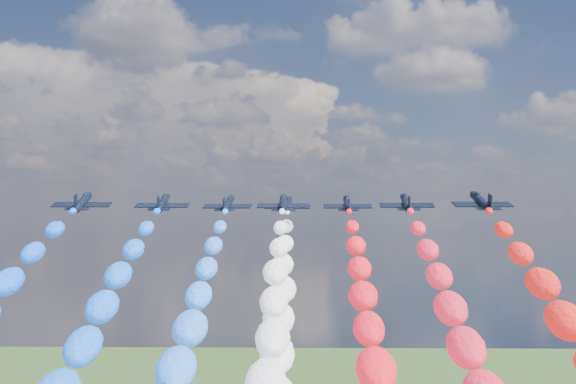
# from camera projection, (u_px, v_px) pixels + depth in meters

# --- Properties ---
(jet_0) EXTENTS (10.31, 13.64, 6.32)m
(jet_0) POSITION_uv_depth(u_px,v_px,m) (82.00, 202.00, 127.85)
(jet_0) COLOR black
(jet_1) EXTENTS (9.90, 13.35, 6.32)m
(jet_1) POSITION_uv_depth(u_px,v_px,m) (163.00, 203.00, 138.18)
(jet_1) COLOR black
(jet_2) EXTENTS (10.33, 13.65, 6.32)m
(jet_2) POSITION_uv_depth(u_px,v_px,m) (228.00, 204.00, 151.57)
(jet_2) COLOR black
(jet_3) EXTENTS (9.67, 13.19, 6.32)m
(jet_3) POSITION_uv_depth(u_px,v_px,m) (283.00, 203.00, 143.87)
(jet_3) COLOR black
(jet_4) EXTENTS (10.30, 13.64, 6.32)m
(jet_4) POSITION_uv_depth(u_px,v_px,m) (288.00, 205.00, 160.82)
(jet_4) COLOR black
(jet_5) EXTENTS (9.68, 13.20, 6.32)m
(jet_5) POSITION_uv_depth(u_px,v_px,m) (347.00, 204.00, 151.34)
(jet_5) COLOR black
(jet_6) EXTENTS (9.87, 13.33, 6.32)m
(jet_6) POSITION_uv_depth(u_px,v_px,m) (406.00, 203.00, 136.76)
(jet_6) COLOR black
(jet_7) EXTENTS (10.40, 13.71, 6.32)m
(jet_7) POSITION_uv_depth(u_px,v_px,m) (481.00, 202.00, 125.30)
(jet_7) COLOR black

